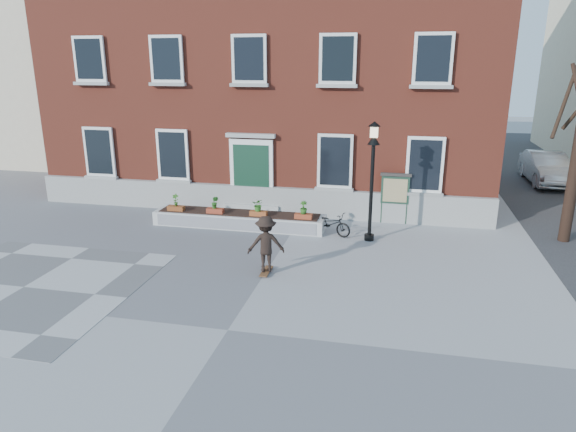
% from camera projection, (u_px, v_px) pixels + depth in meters
% --- Properties ---
extents(ground, '(100.00, 100.00, 0.00)m').
position_uv_depth(ground, '(228.00, 330.00, 11.39)').
color(ground, gray).
rests_on(ground, ground).
extents(checker_patch, '(6.00, 6.00, 0.01)m').
position_uv_depth(checker_patch, '(24.00, 287.00, 13.54)').
color(checker_patch, '#59595C').
rests_on(checker_patch, ground).
extents(distant_building, '(10.00, 12.00, 13.00)m').
position_uv_depth(distant_building, '(52.00, 48.00, 31.87)').
color(distant_building, beige).
rests_on(distant_building, ground).
extents(bicycle, '(1.62, 1.05, 0.80)m').
position_uv_depth(bicycle, '(330.00, 224.00, 17.52)').
color(bicycle, black).
rests_on(bicycle, ground).
extents(parked_car, '(1.66, 4.60, 1.51)m').
position_uv_depth(parked_car, '(546.00, 168.00, 24.85)').
color(parked_car, '#B8BBBE').
rests_on(parked_car, ground).
extents(brick_building, '(18.40, 10.85, 12.60)m').
position_uv_depth(brick_building, '(281.00, 48.00, 23.04)').
color(brick_building, brown).
rests_on(brick_building, ground).
extents(planter_assembly, '(6.20, 1.12, 1.15)m').
position_uv_depth(planter_assembly, '(239.00, 218.00, 18.41)').
color(planter_assembly, silver).
rests_on(planter_assembly, ground).
extents(lamp_post, '(0.40, 0.40, 3.93)m').
position_uv_depth(lamp_post, '(373.00, 165.00, 16.38)').
color(lamp_post, black).
rests_on(lamp_post, ground).
extents(notice_board, '(1.10, 0.16, 1.87)m').
position_uv_depth(notice_board, '(395.00, 190.00, 18.54)').
color(notice_board, '#1B3726').
rests_on(notice_board, ground).
extents(skateboarder, '(1.17, 0.88, 1.68)m').
position_uv_depth(skateboarder, '(266.00, 244.00, 14.20)').
color(skateboarder, brown).
rests_on(skateboarder, ground).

